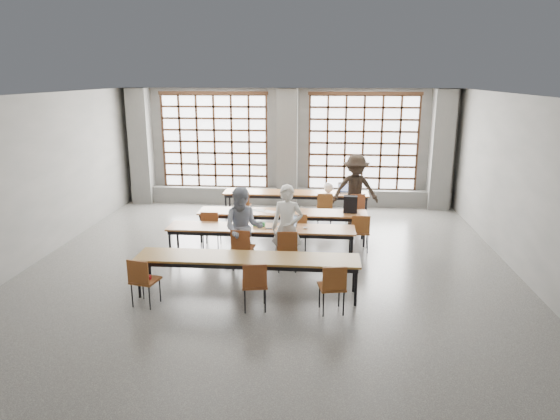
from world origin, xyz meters
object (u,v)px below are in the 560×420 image
object	(u,v)px
chair_mid_right	(360,229)
backpack	(350,204)
chair_front_left	(242,245)
desk_row_c	(261,230)
red_pouch	(145,278)
chair_mid_centre	(298,228)
plastic_bag	(329,187)
desk_row_a	(296,194)
chair_back_left	(242,204)
chair_near_mid	(255,281)
student_male	(287,228)
desk_row_b	(283,214)
chair_near_right	(333,284)
desk_row_d	(247,260)
student_female	(243,228)
green_box	(259,224)
phone	(269,228)
laptop_back	(345,190)
chair_back_mid	(325,205)
chair_near_left	(142,277)
laptop_front	(288,224)
chair_back_right	(356,206)
chair_front_right	(287,246)
mouse	(305,228)
student_back	(355,190)
chair_mid_left	(211,225)

from	to	relation	value
chair_mid_right	backpack	size ratio (longest dim) A/B	2.20
chair_front_left	desk_row_c	bearing A→B (deg)	63.82
red_pouch	chair_front_left	bearing A→B (deg)	50.66
chair_mid_centre	plastic_bag	size ratio (longest dim) A/B	3.08
desk_row_a	chair_back_left	distance (m)	1.54
chair_near_mid	chair_mid_centre	bearing A→B (deg)	79.57
student_male	plastic_bag	world-z (taller)	student_male
desk_row_b	chair_near_right	size ratio (longest dim) A/B	4.55
desk_row_d	chair_near_right	xyz separation A→B (m)	(1.52, -0.63, -0.13)
student_female	desk_row_b	bearing A→B (deg)	66.57
green_box	phone	bearing A→B (deg)	-38.05
chair_front_left	laptop_back	world-z (taller)	laptop_back
desk_row_b	plastic_bag	xyz separation A→B (m)	(1.10, 2.10, 0.21)
chair_back_mid	chair_mid_right	world-z (taller)	same
chair_mid_right	chair_near_left	world-z (taller)	same
desk_row_c	laptop_front	distance (m)	0.60
chair_back_mid	chair_back_right	distance (m)	0.82
chair_front_left	chair_near_right	world-z (taller)	same
desk_row_b	phone	distance (m)	1.41
desk_row_a	chair_front_right	bearing A→B (deg)	-89.35
desk_row_c	chair_back_left	world-z (taller)	chair_back_left
desk_row_d	laptop_back	size ratio (longest dim) A/B	10.94
chair_back_left	mouse	bearing A→B (deg)	-56.93
student_female	green_box	distance (m)	0.64
student_male	green_box	size ratio (longest dim) A/B	7.07
chair_near_left	student_back	size ratio (longest dim) A/B	0.47
desk_row_d	chair_back_left	size ratio (longest dim) A/B	4.55
chair_near_left	chair_back_right	bearing A→B (deg)	52.72
desk_row_a	plastic_bag	xyz separation A→B (m)	(0.90, 0.05, 0.21)
student_male	plastic_bag	distance (m)	4.00
chair_back_mid	mouse	size ratio (longest dim) A/B	8.98
chair_back_right	student_male	world-z (taller)	student_male
chair_back_mid	chair_near_mid	world-z (taller)	same
desk_row_b	phone	world-z (taller)	phone
desk_row_c	chair_back_right	bearing A→B (deg)	51.28
green_box	chair_back_mid	bearing A→B (deg)	61.82
laptop_front	green_box	bearing A→B (deg)	-177.81
desk_row_a	plastic_bag	size ratio (longest dim) A/B	13.99
chair_mid_left	laptop_front	bearing A→B (deg)	-17.26
student_male	green_box	bearing A→B (deg)	146.50
chair_near_left	plastic_bag	xyz separation A→B (m)	(3.20, 5.83, 0.34)
chair_back_mid	phone	xyz separation A→B (m)	(-1.19, -2.82, 0.20)
desk_row_d	student_back	distance (m)	5.15
chair_back_left	desk_row_c	bearing A→B (deg)	-72.94
chair_mid_left	chair_front_right	bearing A→B (deg)	-35.06
chair_near_right	student_female	world-z (taller)	student_female
chair_near_mid	laptop_front	size ratio (longest dim) A/B	1.93
desk_row_b	chair_front_left	xyz separation A→B (m)	(-0.67, -1.93, -0.13)
student_female	phone	bearing A→B (deg)	36.50
desk_row_d	chair_near_right	distance (m)	1.65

